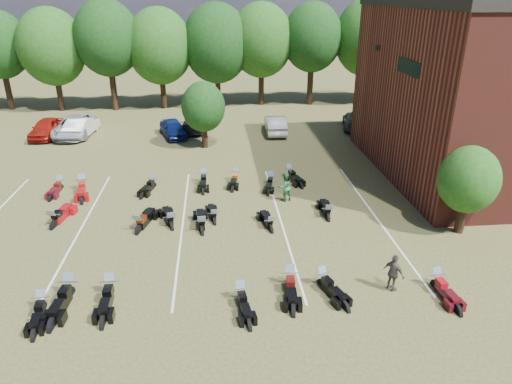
{
  "coord_description": "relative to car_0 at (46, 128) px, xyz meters",
  "views": [
    {
      "loc": [
        -1.16,
        -17.69,
        10.72
      ],
      "look_at": [
        0.82,
        4.0,
        1.2
      ],
      "focal_mm": 32.0,
      "sensor_mm": 36.0,
      "label": 1
    }
  ],
  "objects": [
    {
      "name": "motorcycle_19",
      "position": [
        16.78,
        -11.54,
        -0.75
      ],
      "size": [
        1.07,
        2.18,
        1.17
      ],
      "primitive_type": null,
      "rotation": [
        0.0,
        0.0,
        -0.2
      ],
      "color": "black",
      "rests_on": "ground"
    },
    {
      "name": "motorcycle_14",
      "position": [
        4.24,
        -11.1,
        -0.75
      ],
      "size": [
        0.82,
        2.19,
        1.2
      ],
      "primitive_type": null,
      "rotation": [
        0.0,
        0.0,
        -0.06
      ],
      "color": "#4C0A15",
      "rests_on": "ground"
    },
    {
      "name": "motorcycle_13",
      "position": [
        19.17,
        -16.42,
        -0.75
      ],
      "size": [
        0.8,
        2.27,
        1.25
      ],
      "primitive_type": null,
      "rotation": [
        0.0,
        0.0,
        3.1
      ],
      "color": "black",
      "rests_on": "ground"
    },
    {
      "name": "person_green",
      "position": [
        17.29,
        -13.9,
        0.08
      ],
      "size": [
        0.99,
        0.88,
        1.67
      ],
      "primitive_type": "imported",
      "rotation": [
        0.0,
        0.0,
        3.52
      ],
      "color": "#296F3A",
      "rests_on": "ground"
    },
    {
      "name": "car_5",
      "position": [
        18.51,
        -0.49,
        -0.01
      ],
      "size": [
        1.7,
        4.54,
        1.48
      ],
      "primitive_type": "imported",
      "rotation": [
        0.0,
        0.0,
        3.11
      ],
      "color": "#ABABA6",
      "rests_on": "ground"
    },
    {
      "name": "car_7",
      "position": [
        25.47,
        0.31,
        -0.07
      ],
      "size": [
        2.92,
        5.02,
        1.37
      ],
      "primitive_type": "imported",
      "rotation": [
        0.0,
        0.0,
        2.92
      ],
      "color": "#333338",
      "rests_on": "ground"
    },
    {
      "name": "motorcycle_1",
      "position": [
        7.75,
        -21.92,
        -0.75
      ],
      "size": [
        0.96,
        2.53,
        1.38
      ],
      "primitive_type": null,
      "rotation": [
        0.0,
        0.0,
        -0.07
      ],
      "color": "black",
      "rests_on": "ground"
    },
    {
      "name": "motorcycle_20",
      "position": [
        18.1,
        -10.54,
        -0.75
      ],
      "size": [
        1.29,
        2.41,
        1.28
      ],
      "primitive_type": null,
      "rotation": [
        0.0,
        0.0,
        0.26
      ],
      "color": "black",
      "rests_on": "ground"
    },
    {
      "name": "motorcycle_5",
      "position": [
        16.27,
        -22.02,
        -0.75
      ],
      "size": [
        0.93,
        2.37,
        1.29
      ],
      "primitive_type": null,
      "rotation": [
        0.0,
        0.0,
        -0.08
      ],
      "color": "black",
      "rests_on": "ground"
    },
    {
      "name": "motorcycle_9",
      "position": [
        11.19,
        -16.65,
        -0.75
      ],
      "size": [
        1.33,
        2.44,
        1.3
      ],
      "primitive_type": null,
      "rotation": [
        0.0,
        0.0,
        3.41
      ],
      "color": "black",
      "rests_on": "ground"
    },
    {
      "name": "car_6",
      "position": [
        26.11,
        -0.7,
        -0.0
      ],
      "size": [
        2.77,
        5.54,
        1.51
      ],
      "primitive_type": "imported",
      "rotation": [
        0.0,
        0.0,
        -0.05
      ],
      "color": "#4E0416",
      "rests_on": "ground"
    },
    {
      "name": "person_grey",
      "position": [
        20.23,
        -22.64,
        0.03
      ],
      "size": [
        0.82,
        0.98,
        1.57
      ],
      "primitive_type": "imported",
      "rotation": [
        0.0,
        0.0,
        2.14
      ],
      "color": "#4E4843",
      "rests_on": "ground"
    },
    {
      "name": "car_4",
      "position": [
        10.12,
        -0.72,
        -0.05
      ],
      "size": [
        2.76,
        4.41,
        1.4
      ],
      "primitive_type": "imported",
      "rotation": [
        0.0,
        0.0,
        0.29
      ],
      "color": "navy",
      "rests_on": "ground"
    },
    {
      "name": "motorcycle_12",
      "position": [
        16.08,
        -17.38,
        -0.75
      ],
      "size": [
        1.04,
        2.23,
        1.19
      ],
      "primitive_type": null,
      "rotation": [
        0.0,
        0.0,
        3.32
      ],
      "color": "black",
      "rests_on": "ground"
    },
    {
      "name": "young_tree_midfield",
      "position": [
        12.72,
        -3.8,
        2.34
      ],
      "size": [
        3.2,
        3.2,
        4.7
      ],
      "color": "black",
      "rests_on": "ground"
    },
    {
      "name": "car_1",
      "position": [
        2.68,
        0.27,
        0.0
      ],
      "size": [
        2.02,
        4.73,
        1.52
      ],
      "primitive_type": "imported",
      "rotation": [
        0.0,
        0.0,
        3.05
      ],
      "color": "silver",
      "rests_on": "ground"
    },
    {
      "name": "motorcycle_11",
      "position": [
        13.32,
        -16.28,
        -0.75
      ],
      "size": [
        0.91,
        2.11,
        1.14
      ],
      "primitive_type": null,
      "rotation": [
        0.0,
        0.0,
        3.27
      ],
      "color": "black",
      "rests_on": "ground"
    },
    {
      "name": "young_tree_near_building",
      "position": [
        25.22,
        -18.3,
        2.0
      ],
      "size": [
        2.8,
        2.8,
        4.16
      ],
      "color": "black",
      "rests_on": "ground"
    },
    {
      "name": "motorcycle_3",
      "position": [
        14.28,
        -22.8,
        -0.75
      ],
      "size": [
        0.93,
        2.17,
        1.17
      ],
      "primitive_type": null,
      "rotation": [
        0.0,
        0.0,
        0.13
      ],
      "color": "black",
      "rests_on": "ground"
    },
    {
      "name": "car_2",
      "position": [
        2.12,
        0.26,
        0.02
      ],
      "size": [
        2.59,
        5.6,
        1.55
      ],
      "primitive_type": "imported",
      "rotation": [
        0.0,
        0.0,
        -0.0
      ],
      "color": "#9CA0A5",
      "rests_on": "ground"
    },
    {
      "name": "motorcycle_15",
      "position": [
        5.62,
        -11.4,
        -0.75
      ],
      "size": [
        1.3,
        2.63,
        1.41
      ],
      "primitive_type": null,
      "rotation": [
        0.0,
        0.0,
        0.21
      ],
      "color": "maroon",
      "rests_on": "ground"
    },
    {
      "name": "tree_line",
      "position": [
        13.72,
        9.7,
        5.56
      ],
      "size": [
        56.0,
        6.0,
        9.79
      ],
      "color": "black",
      "rests_on": "ground"
    },
    {
      "name": "motorcycle_6",
      "position": [
        22.03,
        -22.64,
        -0.75
      ],
      "size": [
        0.82,
        2.22,
        1.22
      ],
      "primitive_type": null,
      "rotation": [
        0.0,
        0.0,
        0.06
      ],
      "color": "#410911",
      "rests_on": "ground"
    },
    {
      "name": "ground",
      "position": [
        14.72,
        -19.3,
        -0.75
      ],
      "size": [
        160.0,
        160.0,
        0.0
      ],
      "primitive_type": "plane",
      "color": "brown",
      "rests_on": "ground"
    },
    {
      "name": "motorcycle_18",
      "position": [
        12.73,
        -10.83,
        -0.75
      ],
      "size": [
        0.75,
        2.3,
        1.28
      ],
      "primitive_type": null,
      "rotation": [
        0.0,
        0.0,
        -0.01
      ],
      "color": "black",
      "rests_on": "ground"
    },
    {
      "name": "motorcycle_0",
      "position": [
        7.0,
        -22.68,
        -0.75
      ],
      "size": [
        0.9,
        2.13,
        1.15
      ],
      "primitive_type": null,
      "rotation": [
        0.0,
        0.0,
        0.12
      ],
      "color": "black",
      "rests_on": "ground"
    },
    {
      "name": "car_3",
      "position": [
        11.92,
        1.02,
        -0.03
      ],
      "size": [
        2.55,
        5.17,
        1.45
      ],
      "primitive_type": "imported",
      "rotation": [
        0.0,
        0.0,
        3.03
      ],
      "color": "black",
      "rests_on": "ground"
    },
    {
      "name": "car_0",
      "position": [
        0.0,
        0.0,
        0.0
      ],
      "size": [
        2.02,
        4.52,
        1.51
      ],
      "primitive_type": "imported",
      "rotation": [
        0.0,
        0.0,
        -0.05
      ],
      "color": "maroon",
      "rests_on": "ground"
    },
    {
      "name": "motorcycle_17",
      "position": [
        14.7,
        -10.72,
        -0.75
      ],
      "size": [
        1.06,
        2.29,
        1.23
      ],
      "primitive_type": null,
      "rotation": [
        0.0,
        0.0,
        -0.17
      ],
      "color": "black",
      "rests_on": "ground"
    },
    {
      "name": "motorcycle_10",
      "position": [
        12.73,
        -17.27,
        -0.75
      ],
      "size": [
        0.96,
        2.48,
        1.36
      ],
      "primitive_type": null,
      "rotation": [
        0.0,
        0.0,
        3.22
      ],
      "color": "black",
      "rests_on": "ground"
    },
    {
      "name": "motorcycle_16",
      "position": [
        9.71,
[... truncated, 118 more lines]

